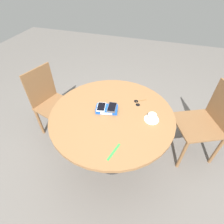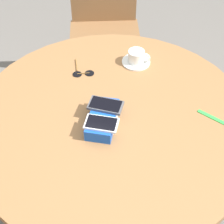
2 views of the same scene
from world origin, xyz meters
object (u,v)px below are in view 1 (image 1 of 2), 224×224
round_table (112,121)px  lanyard_strap (114,152)px  saucer (151,119)px  chair_near_window (205,123)px  chair_far_side (51,103)px  sunglasses (138,103)px  phone_box (107,109)px  phone_white (101,107)px  phone_gray (112,107)px  coffee_cup (152,117)px

round_table → lanyard_strap: (0.14, -0.39, 0.10)m
round_table → saucer: saucer is taller
chair_near_window → chair_far_side: bearing=-174.3°
round_table → chair_far_side: size_ratio=1.28×
saucer → sunglasses: size_ratio=1.06×
round_table → chair_near_window: size_ratio=1.27×
phone_box → phone_white: (-0.05, -0.02, 0.03)m
lanyard_strap → phone_white: bearing=121.2°
phone_gray → phone_white: bearing=-166.6°
sunglasses → saucer: bearing=-50.1°
phone_box → chair_near_window: (0.97, 0.42, -0.29)m
phone_white → lanyard_strap: phone_white is taller
phone_box → saucer: phone_box is taller
phone_white → sunglasses: size_ratio=1.10×
round_table → chair_far_side: chair_far_side is taller
phone_box → coffee_cup: (0.41, 0.01, 0.01)m
saucer → sunglasses: 0.26m
phone_box → chair_near_window: bearing=23.2°
coffee_cup → lanyard_strap: 0.48m
round_table → lanyard_strap: 0.43m
coffee_cup → chair_near_window: (0.56, 0.41, -0.31)m
phone_gray → sunglasses: (0.20, 0.20, -0.05)m
phone_box → lanyard_strap: bearing=-65.0°
phone_box → phone_gray: bearing=8.3°
phone_box → chair_far_side: (-0.81, 0.24, -0.31)m
phone_white → sunglasses: phone_white is taller
round_table → phone_white: size_ratio=8.46×
phone_box → phone_white: size_ratio=1.58×
round_table → coffee_cup: coffee_cup is taller
coffee_cup → lanyard_strap: (-0.22, -0.42, -0.04)m
phone_white → chair_near_window: 1.15m
phone_gray → sunglasses: bearing=44.8°
coffee_cup → saucer: bearing=96.9°
chair_near_window → chair_far_side: size_ratio=1.01×
saucer → lanyard_strap: size_ratio=0.77×
phone_white → coffee_cup: 0.46m
phone_box → phone_white: phone_white is taller
phone_white → coffee_cup: (0.46, 0.02, -0.02)m
phone_box → coffee_cup: bearing=1.2°
chair_far_side → round_table: bearing=-16.3°
phone_gray → chair_far_side: chair_far_side is taller
phone_gray → lanyard_strap: (0.14, -0.42, -0.05)m
round_table → phone_gray: (-0.01, 0.02, 0.15)m
lanyard_strap → sunglasses: (0.06, 0.62, 0.00)m
chair_near_window → phone_white: bearing=-157.1°
saucer → chair_far_side: size_ratio=0.15×
phone_white → saucer: size_ratio=1.04×
round_table → sunglasses: size_ratio=9.27×
saucer → chair_far_side: 1.28m
phone_box → chair_near_window: chair_near_window is taller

